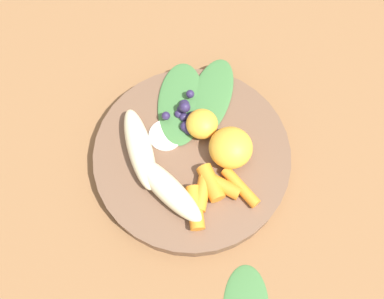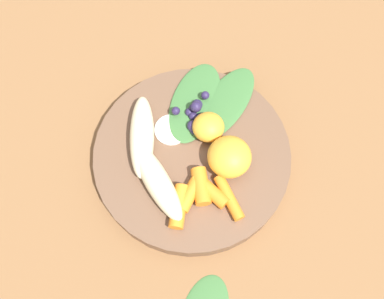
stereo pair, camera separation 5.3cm
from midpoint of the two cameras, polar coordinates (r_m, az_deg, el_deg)
ground_plane at (r=0.56m, az=-2.66°, el=-1.83°), size 2.40×2.40×0.00m
bowl at (r=0.55m, az=-2.73°, el=-1.30°), size 0.26×0.26×0.03m
banana_peeled_left at (r=0.51m, az=-6.39°, el=-5.69°), size 0.12×0.08×0.03m
banana_peeled_right at (r=0.53m, az=-10.01°, el=-0.18°), size 0.09×0.11×0.03m
orange_segment_near at (r=0.54m, az=-0.94°, el=3.03°), size 0.04×0.04×0.03m
orange_segment_far at (r=0.52m, az=2.45°, el=-0.08°), size 0.06×0.06×0.04m
carrot_front at (r=0.51m, az=-2.57°, el=-8.36°), size 0.04×0.06×0.02m
carrot_mid_left at (r=0.51m, az=-1.55°, el=-6.29°), size 0.02×0.05×0.02m
carrot_mid_right at (r=0.51m, az=-0.34°, el=-4.97°), size 0.05×0.05×0.02m
carrot_rear at (r=0.51m, az=1.01°, el=-5.20°), size 0.05×0.02×0.02m
carrot_small at (r=0.52m, az=3.76°, el=-5.50°), size 0.06×0.04×0.01m
blueberry_pile at (r=0.55m, az=-3.65°, el=4.48°), size 0.05×0.06×0.03m
coconut_shred_patch at (r=0.55m, az=-6.38°, el=1.62°), size 0.04×0.04×0.00m
kale_leaf_left at (r=0.57m, az=-0.08°, el=6.90°), size 0.06×0.13×0.00m
kale_leaf_right at (r=0.57m, az=-4.18°, el=6.09°), size 0.10×0.14×0.00m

